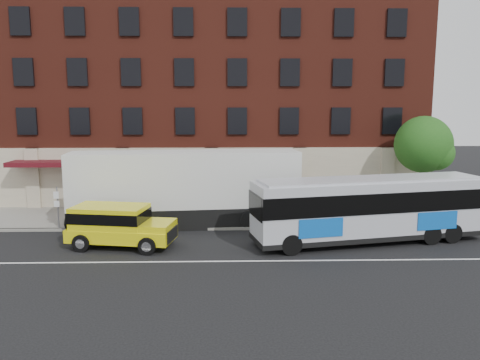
{
  "coord_description": "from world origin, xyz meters",
  "views": [
    {
      "loc": [
        1.09,
        -20.31,
        7.08
      ],
      "look_at": [
        1.76,
        5.5,
        2.95
      ],
      "focal_mm": 35.66,
      "sensor_mm": 36.0,
      "label": 1
    }
  ],
  "objects_px": {
    "street_tree": "(424,147)",
    "city_bus": "(371,207)",
    "sign_pole": "(57,205)",
    "yellow_suv": "(117,223)",
    "shipping_container": "(186,189)"
  },
  "relations": [
    {
      "from": "sign_pole",
      "to": "shipping_container",
      "type": "relative_size",
      "value": 0.19
    },
    {
      "from": "sign_pole",
      "to": "city_bus",
      "type": "relative_size",
      "value": 0.2
    },
    {
      "from": "street_tree",
      "to": "yellow_suv",
      "type": "distance_m",
      "value": 19.42
    },
    {
      "from": "city_bus",
      "to": "yellow_suv",
      "type": "distance_m",
      "value": 12.9
    },
    {
      "from": "yellow_suv",
      "to": "shipping_container",
      "type": "xyz_separation_m",
      "value": [
        3.08,
        4.15,
        0.97
      ]
    },
    {
      "from": "street_tree",
      "to": "shipping_container",
      "type": "height_order",
      "value": "street_tree"
    },
    {
      "from": "street_tree",
      "to": "yellow_suv",
      "type": "height_order",
      "value": "street_tree"
    },
    {
      "from": "sign_pole",
      "to": "street_tree",
      "type": "height_order",
      "value": "street_tree"
    },
    {
      "from": "street_tree",
      "to": "yellow_suv",
      "type": "relative_size",
      "value": 1.11
    },
    {
      "from": "street_tree",
      "to": "city_bus",
      "type": "distance_m",
      "value": 8.33
    },
    {
      "from": "shipping_container",
      "to": "sign_pole",
      "type": "bearing_deg",
      "value": -172.67
    },
    {
      "from": "street_tree",
      "to": "yellow_suv",
      "type": "xyz_separation_m",
      "value": [
        -17.99,
        -6.57,
        -3.21
      ]
    },
    {
      "from": "city_bus",
      "to": "shipping_container",
      "type": "distance_m",
      "value": 10.45
    },
    {
      "from": "yellow_suv",
      "to": "sign_pole",
      "type": "bearing_deg",
      "value": 141.42
    },
    {
      "from": "shipping_container",
      "to": "city_bus",
      "type": "bearing_deg",
      "value": -20.4
    }
  ]
}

